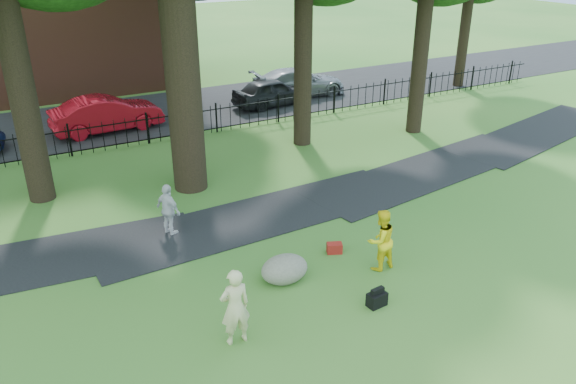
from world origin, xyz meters
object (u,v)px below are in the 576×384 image
man (381,240)px  boulder (284,267)px  red_sedan (107,114)px  woman (235,307)px

man → boulder: man is taller
boulder → red_sedan: (-1.15, 13.83, 0.41)m
woman → man: woman is taller
man → red_sedan: size_ratio=0.35×
woman → boulder: bearing=-139.8°
woman → boulder: woman is taller
red_sedan → boulder: bearing=-179.0°
boulder → red_sedan: 13.88m
red_sedan → woman: bearing=173.1°
man → boulder: 2.51m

